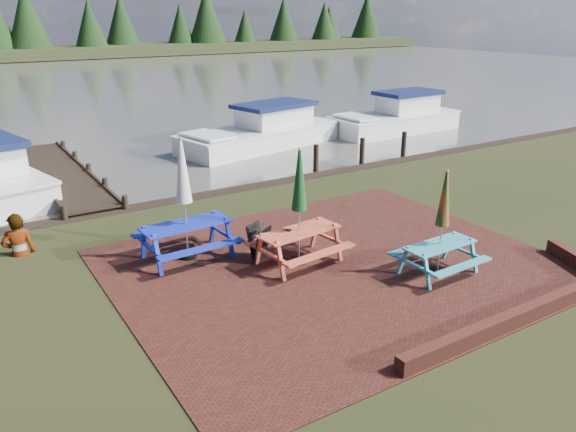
# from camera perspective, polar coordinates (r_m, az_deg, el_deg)

# --- Properties ---
(ground) EXTENTS (120.00, 120.00, 0.00)m
(ground) POSITION_cam_1_polar(r_m,az_deg,el_deg) (11.38, 7.84, -6.88)
(ground) COLOR black
(ground) RESTS_ON ground
(paving) EXTENTS (9.00, 7.50, 0.02)m
(paving) POSITION_cam_1_polar(r_m,az_deg,el_deg) (12.07, 4.82, -5.05)
(paving) COLOR #381711
(paving) RESTS_ON ground
(brick_wall) EXTENTS (6.21, 1.79, 0.30)m
(brick_wall) POSITION_cam_1_polar(r_m,az_deg,el_deg) (11.39, 24.29, -7.75)
(brick_wall) COLOR #4C1E16
(brick_wall) RESTS_ON ground
(water) EXTENTS (120.00, 60.00, 0.02)m
(water) POSITION_cam_1_polar(r_m,az_deg,el_deg) (45.47, -24.01, 11.96)
(water) COLOR #48453E
(water) RESTS_ON ground
(picnic_table_teal) EXTENTS (1.63, 1.46, 2.21)m
(picnic_table_teal) POSITION_cam_1_polar(r_m,az_deg,el_deg) (11.80, 15.23, -2.29)
(picnic_table_teal) COLOR teal
(picnic_table_teal) RESTS_ON ground
(picnic_table_red) EXTENTS (1.98, 1.80, 2.52)m
(picnic_table_red) POSITION_cam_1_polar(r_m,az_deg,el_deg) (11.83, 1.14, -0.93)
(picnic_table_red) COLOR #CB4D34
(picnic_table_red) RESTS_ON ground
(picnic_table_blue) EXTENTS (1.99, 1.79, 2.68)m
(picnic_table_blue) POSITION_cam_1_polar(r_m,az_deg,el_deg) (12.25, -10.37, -0.23)
(picnic_table_blue) COLOR #1624A8
(picnic_table_blue) RESTS_ON ground
(chalkboard) EXTENTS (0.53, 0.68, 0.80)m
(chalkboard) POSITION_cam_1_polar(r_m,az_deg,el_deg) (12.15, -2.97, -2.75)
(chalkboard) COLOR black
(chalkboard) RESTS_ON ground
(jetty) EXTENTS (1.76, 9.08, 1.00)m
(jetty) POSITION_cam_1_polar(r_m,az_deg,el_deg) (19.87, -21.96, 4.02)
(jetty) COLOR black
(jetty) RESTS_ON ground
(boat_near) EXTENTS (7.44, 3.89, 1.92)m
(boat_near) POSITION_cam_1_polar(r_m,az_deg,el_deg) (23.41, -2.58, 8.39)
(boat_near) COLOR silver
(boat_near) RESTS_ON ground
(boat_far) EXTENTS (6.53, 2.51, 2.02)m
(boat_far) POSITION_cam_1_polar(r_m,az_deg,el_deg) (26.96, 11.03, 9.66)
(boat_far) COLOR silver
(boat_far) RESTS_ON ground
(person) EXTENTS (0.74, 0.52, 1.93)m
(person) POSITION_cam_1_polar(r_m,az_deg,el_deg) (13.60, -26.16, 0.15)
(person) COLOR gray
(person) RESTS_ON ground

